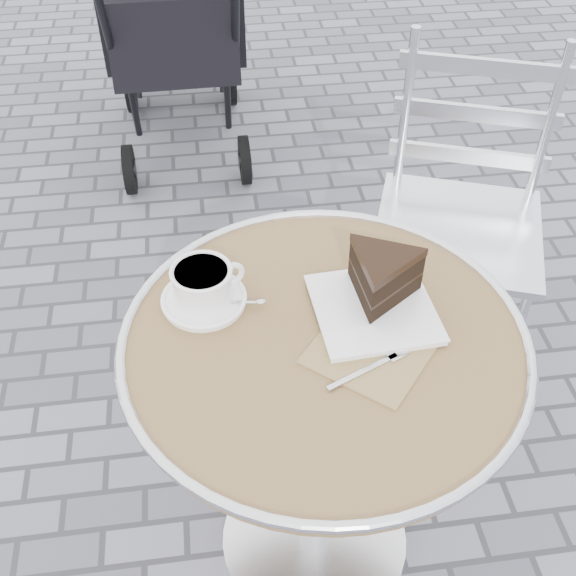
{
  "coord_description": "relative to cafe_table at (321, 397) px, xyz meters",
  "views": [
    {
      "loc": [
        -0.18,
        -0.82,
        1.66
      ],
      "look_at": [
        -0.05,
        0.08,
        0.78
      ],
      "focal_mm": 45.0,
      "sensor_mm": 36.0,
      "label": 1
    }
  ],
  "objects": [
    {
      "name": "baby_stroller",
      "position": [
        -0.25,
        1.9,
        -0.08
      ],
      "size": [
        0.51,
        1.05,
        1.08
      ],
      "rotation": [
        0.0,
        0.0,
        0.01
      ],
      "color": "black",
      "rests_on": "ground"
    },
    {
      "name": "cake_plate_set",
      "position": [
        0.11,
        0.07,
        0.22
      ],
      "size": [
        0.26,
        0.33,
        0.11
      ],
      "rotation": [
        0.0,
        0.0,
        0.06
      ],
      "color": "#8E6F4D",
      "rests_on": "cafe_table"
    },
    {
      "name": "cappuccino_set",
      "position": [
        -0.2,
        0.12,
        0.2
      ],
      "size": [
        0.18,
        0.15,
        0.08
      ],
      "rotation": [
        0.0,
        0.0,
        0.36
      ],
      "color": "white",
      "rests_on": "cafe_table"
    },
    {
      "name": "ground",
      "position": [
        0.0,
        0.0,
        -0.57
      ],
      "size": [
        80.0,
        80.0,
        0.0
      ],
      "primitive_type": "plane",
      "color": "slate",
      "rests_on": "ground"
    },
    {
      "name": "bistro_chair",
      "position": [
        0.49,
        0.64,
        0.01
      ],
      "size": [
        0.53,
        0.53,
        0.93
      ],
      "rotation": [
        0.0,
        0.0,
        -0.35
      ],
      "color": "silver",
      "rests_on": "ground"
    },
    {
      "name": "cafe_table",
      "position": [
        0.0,
        0.0,
        0.0
      ],
      "size": [
        0.72,
        0.72,
        0.74
      ],
      "color": "silver",
      "rests_on": "ground"
    }
  ]
}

